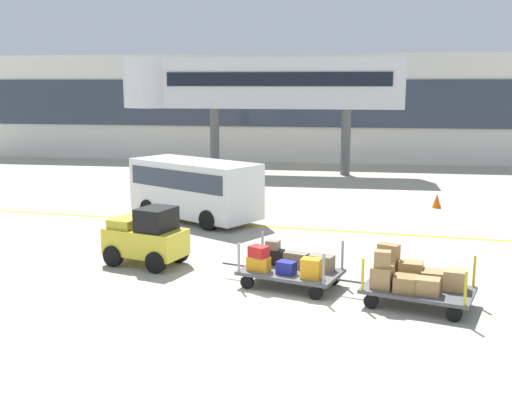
% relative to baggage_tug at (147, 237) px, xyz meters
% --- Properties ---
extents(ground_plane, '(120.00, 120.00, 0.00)m').
position_rel_baggage_tug_xyz_m(ground_plane, '(3.78, -2.29, -0.75)').
color(ground_plane, '#A8A08E').
extents(apron_lead_line, '(20.33, 2.21, 0.01)m').
position_rel_baggage_tug_xyz_m(apron_lead_line, '(1.21, 5.07, -0.75)').
color(apron_lead_line, yellow).
rests_on(apron_lead_line, ground_plane).
extents(terminal_building, '(45.39, 2.51, 6.50)m').
position_rel_baggage_tug_xyz_m(terminal_building, '(3.78, 23.68, 2.51)').
color(terminal_building, silver).
rests_on(terminal_building, ground_plane).
extents(jet_bridge, '(14.89, 3.00, 6.07)m').
position_rel_baggage_tug_xyz_m(jet_bridge, '(-0.31, 17.70, 3.96)').
color(jet_bridge, silver).
rests_on(jet_bridge, ground_plane).
extents(baggage_tug, '(2.33, 1.74, 1.58)m').
position_rel_baggage_tug_xyz_m(baggage_tug, '(0.00, 0.00, 0.00)').
color(baggage_tug, gold).
rests_on(baggage_tug, ground_plane).
extents(baggage_cart_lead, '(3.08, 2.01, 1.10)m').
position_rel_baggage_tug_xyz_m(baggage_cart_lead, '(3.95, -1.21, -0.25)').
color(baggage_cart_lead, '#4C4C4F').
rests_on(baggage_cart_lead, ground_plane).
extents(baggage_cart_middle, '(3.08, 2.01, 1.23)m').
position_rel_baggage_tug_xyz_m(baggage_cart_middle, '(6.75, -2.04, -0.19)').
color(baggage_cart_middle, '#4C4C4F').
rests_on(baggage_cart_middle, ground_plane).
extents(shuttle_van, '(5.10, 4.08, 2.10)m').
position_rel_baggage_tug_xyz_m(shuttle_van, '(-0.15, 5.65, 0.48)').
color(shuttle_van, silver).
rests_on(shuttle_van, ground_plane).
extents(safety_cone_far, '(0.36, 0.36, 0.55)m').
position_rel_baggage_tug_xyz_m(safety_cone_far, '(8.58, 9.25, -0.48)').
color(safety_cone_far, '#EA590F').
rests_on(safety_cone_far, ground_plane).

